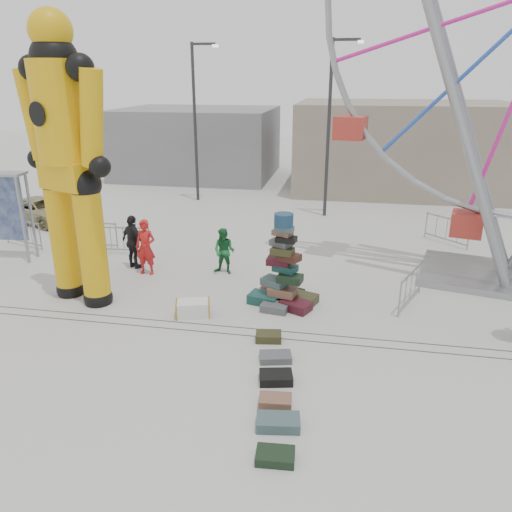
% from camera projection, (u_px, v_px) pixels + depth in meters
% --- Properties ---
extents(ground, '(90.00, 90.00, 0.00)m').
position_uv_depth(ground, '(180.00, 341.00, 12.84)').
color(ground, '#9E9E99').
rests_on(ground, ground).
extents(track_line_near, '(40.00, 0.04, 0.01)m').
position_uv_depth(track_line_near, '(188.00, 330.00, 13.39)').
color(track_line_near, '#47443F').
rests_on(track_line_near, ground).
extents(track_line_far, '(40.00, 0.04, 0.01)m').
position_uv_depth(track_line_far, '(192.00, 323.00, 13.76)').
color(track_line_far, '#47443F').
rests_on(track_line_far, ground).
extents(building_right, '(12.00, 8.00, 5.00)m').
position_uv_depth(building_right, '(401.00, 146.00, 29.29)').
color(building_right, gray).
rests_on(building_right, ground).
extents(building_left, '(10.00, 8.00, 4.40)m').
position_uv_depth(building_left, '(198.00, 142.00, 33.44)').
color(building_left, gray).
rests_on(building_left, ground).
extents(lamp_post_right, '(1.41, 0.25, 8.00)m').
position_uv_depth(lamp_post_right, '(331.00, 121.00, 22.80)').
color(lamp_post_right, '#2D2D30').
rests_on(lamp_post_right, ground).
extents(lamp_post_left, '(1.41, 0.25, 8.00)m').
position_uv_depth(lamp_post_left, '(196.00, 115.00, 25.83)').
color(lamp_post_left, '#2D2D30').
rests_on(lamp_post_left, ground).
extents(suitcase_tower, '(2.15, 1.78, 2.80)m').
position_uv_depth(suitcase_tower, '(283.00, 279.00, 14.70)').
color(suitcase_tower, '#164440').
rests_on(suitcase_tower, ground).
extents(crash_test_dummy, '(3.27, 1.73, 8.35)m').
position_uv_depth(crash_test_dummy, '(66.00, 154.00, 13.81)').
color(crash_test_dummy, black).
rests_on(crash_test_dummy, ground).
extents(steamer_trunk, '(1.07, 0.79, 0.45)m').
position_uv_depth(steamer_trunk, '(193.00, 308.00, 14.14)').
color(steamer_trunk, silver).
rests_on(steamer_trunk, ground).
extents(row_case_0, '(0.71, 0.54, 0.22)m').
position_uv_depth(row_case_0, '(269.00, 337.00, 12.85)').
color(row_case_0, '#37361B').
rests_on(row_case_0, ground).
extents(row_case_1, '(0.85, 0.63, 0.17)m').
position_uv_depth(row_case_1, '(276.00, 357.00, 11.96)').
color(row_case_1, '#505457').
rests_on(row_case_1, ground).
extents(row_case_2, '(0.83, 0.65, 0.21)m').
position_uv_depth(row_case_2, '(276.00, 377.00, 11.12)').
color(row_case_2, black).
rests_on(row_case_2, ground).
extents(row_case_3, '(0.71, 0.50, 0.21)m').
position_uv_depth(row_case_3, '(275.00, 402.00, 10.30)').
color(row_case_3, brown).
rests_on(row_case_3, ground).
extents(row_case_4, '(0.91, 0.61, 0.22)m').
position_uv_depth(row_case_4, '(278.00, 422.00, 9.68)').
color(row_case_4, '#40575B').
rests_on(row_case_4, ground).
extents(row_case_5, '(0.72, 0.50, 0.18)m').
position_uv_depth(row_case_5, '(275.00, 456.00, 8.85)').
color(row_case_5, black).
rests_on(row_case_5, ground).
extents(barricade_dummy_a, '(1.93, 0.71, 1.10)m').
position_uv_depth(barricade_dummy_a, '(23.00, 233.00, 19.79)').
color(barricade_dummy_a, gray).
rests_on(barricade_dummy_a, ground).
extents(barricade_dummy_b, '(2.00, 0.14, 1.10)m').
position_uv_depth(barricade_dummy_b, '(93.00, 235.00, 19.55)').
color(barricade_dummy_b, gray).
rests_on(barricade_dummy_b, ground).
extents(barricade_dummy_c, '(2.00, 0.27, 1.10)m').
position_uv_depth(barricade_dummy_c, '(124.00, 240.00, 18.91)').
color(barricade_dummy_c, gray).
rests_on(barricade_dummy_c, ground).
extents(barricade_wheel_front, '(0.88, 1.88, 1.10)m').
position_uv_depth(barricade_wheel_front, '(411.00, 287.00, 14.72)').
color(barricade_wheel_front, gray).
rests_on(barricade_wheel_front, ground).
extents(barricade_wheel_back, '(1.48, 1.49, 1.10)m').
position_uv_depth(barricade_wheel_back, '(447.00, 230.00, 20.12)').
color(barricade_wheel_back, gray).
rests_on(barricade_wheel_back, ground).
extents(pedestrian_red, '(0.72, 0.49, 1.92)m').
position_uv_depth(pedestrian_red, '(146.00, 247.00, 16.89)').
color(pedestrian_red, red).
rests_on(pedestrian_red, ground).
extents(pedestrian_green, '(0.87, 0.74, 1.60)m').
position_uv_depth(pedestrian_green, '(224.00, 251.00, 17.00)').
color(pedestrian_green, '#18622D').
rests_on(pedestrian_green, ground).
extents(pedestrian_black, '(1.21, 0.96, 1.92)m').
position_uv_depth(pedestrian_black, '(133.00, 242.00, 17.43)').
color(pedestrian_black, black).
rests_on(pedestrian_black, ground).
extents(parked_suv, '(4.48, 3.16, 1.14)m').
position_uv_depth(parked_suv, '(42.00, 210.00, 23.02)').
color(parked_suv, tan).
rests_on(parked_suv, ground).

